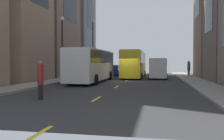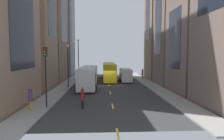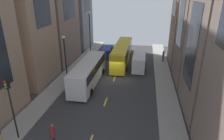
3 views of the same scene
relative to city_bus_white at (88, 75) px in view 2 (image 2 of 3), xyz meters
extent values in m
plane|color=#333335|center=(3.37, 2.36, -2.01)|extent=(41.40, 41.40, 0.00)
cube|color=gray|center=(-4.04, 2.36, -1.93)|extent=(2.58, 44.00, 0.15)
cube|color=gray|center=(10.78, 2.36, -1.93)|extent=(2.58, 44.00, 0.15)
cube|color=yellow|center=(3.37, -18.64, -2.00)|extent=(0.16, 2.00, 0.01)
cube|color=yellow|center=(3.37, -11.64, -2.00)|extent=(0.16, 2.00, 0.01)
cube|color=yellow|center=(3.37, -4.64, -2.00)|extent=(0.16, 2.00, 0.01)
cube|color=yellow|center=(3.37, 2.36, -2.00)|extent=(0.16, 2.00, 0.01)
cube|color=yellow|center=(3.37, 9.36, -2.00)|extent=(0.16, 2.00, 0.01)
cube|color=yellow|center=(3.37, 16.36, -2.00)|extent=(0.16, 2.00, 0.01)
cube|color=yellow|center=(3.37, 23.36, -2.00)|extent=(0.16, 2.00, 0.01)
cube|color=slate|center=(-9.13, 19.47, 16.59)|extent=(7.20, 8.10, 37.19)
cube|color=#1E232D|center=(-9.13, 19.47, 16.59)|extent=(7.27, 4.45, 20.46)
cube|color=#7A665B|center=(16.95, -4.70, 5.47)|extent=(9.35, 7.92, 14.95)
cube|color=#1E232D|center=(16.95, -4.70, 5.47)|extent=(9.44, 4.36, 8.22)
cube|color=#7A665B|center=(17.08, 3.34, 10.01)|extent=(9.62, 7.05, 24.03)
cube|color=#1E232D|center=(17.08, 3.34, 10.01)|extent=(9.72, 3.88, 13.21)
cube|color=silver|center=(0.00, 0.00, -0.23)|extent=(2.55, 11.21, 3.00)
cube|color=black|center=(0.00, 0.00, 0.62)|extent=(2.60, 10.31, 1.20)
cube|color=beige|center=(0.00, 0.00, 1.31)|extent=(2.45, 10.76, 0.08)
cylinder|color=black|center=(-1.17, 3.47, -1.51)|extent=(0.46, 1.00, 1.00)
cylinder|color=black|center=(1.17, 3.47, -1.51)|extent=(0.46, 1.00, 1.00)
cylinder|color=black|center=(-1.17, -3.47, -1.51)|extent=(0.46, 1.00, 1.00)
cylinder|color=black|center=(1.17, -3.47, -1.51)|extent=(0.46, 1.00, 1.00)
cube|color=yellow|center=(3.63, 9.57, -0.15)|extent=(2.45, 13.19, 3.30)
cube|color=black|center=(3.63, 9.57, 0.71)|extent=(2.50, 12.14, 1.48)
cube|color=gold|center=(3.63, 9.57, 1.54)|extent=(2.35, 12.66, 0.08)
cylinder|color=black|center=(2.50, 13.66, -1.63)|extent=(0.44, 0.76, 0.76)
cylinder|color=black|center=(4.75, 13.66, -1.63)|extent=(0.44, 0.76, 0.76)
cylinder|color=black|center=(2.50, 5.48, -1.63)|extent=(0.44, 0.76, 0.76)
cylinder|color=black|center=(4.75, 5.48, -1.63)|extent=(0.44, 0.76, 0.76)
cube|color=white|center=(6.84, 6.66, -0.66)|extent=(2.05, 5.50, 2.30)
cube|color=black|center=(6.84, 6.66, 0.10)|extent=(2.09, 5.06, 0.69)
cube|color=silver|center=(6.84, 6.66, 0.53)|extent=(1.97, 5.28, 0.08)
cylinder|color=black|center=(5.89, 8.36, -1.65)|extent=(0.37, 0.72, 0.72)
cylinder|color=black|center=(7.78, 8.36, -1.65)|extent=(0.37, 0.72, 0.72)
cylinder|color=black|center=(5.89, 4.96, -1.65)|extent=(0.37, 0.72, 0.72)
cylinder|color=black|center=(7.78, 4.96, -1.65)|extent=(0.37, 0.72, 0.72)
cube|color=#2338AD|center=(-0.03, 13.82, -1.15)|extent=(1.84, 4.73, 1.37)
cube|color=black|center=(-0.03, 13.82, -0.80)|extent=(1.88, 4.35, 0.58)
cube|color=navy|center=(-0.03, 13.82, -0.42)|extent=(1.77, 4.54, 0.08)
cylinder|color=black|center=(-0.87, 15.28, -1.70)|extent=(0.33, 0.62, 0.62)
cylinder|color=black|center=(0.82, 15.28, -1.70)|extent=(0.33, 0.62, 0.62)
cylinder|color=black|center=(-0.87, 12.35, -1.70)|extent=(0.33, 0.62, 0.62)
cylinder|color=black|center=(0.82, 12.35, -1.70)|extent=(0.33, 0.62, 0.62)
cylinder|color=black|center=(0.39, -12.43, -1.59)|extent=(0.25, 0.25, 0.84)
cylinder|color=maroon|center=(0.39, -12.43, -0.61)|extent=(0.34, 0.34, 1.10)
sphere|color=#8C6647|center=(0.39, -12.43, 0.04)|extent=(0.21, 0.21, 0.21)
cylinder|color=#336B38|center=(11.19, 11.21, -1.49)|extent=(0.29, 0.29, 0.74)
cylinder|color=#593372|center=(11.19, 11.21, -0.51)|extent=(0.39, 0.39, 1.22)
sphere|color=beige|center=(11.19, 11.21, 0.21)|extent=(0.22, 0.22, 0.22)
cylinder|color=gold|center=(-4.40, -13.00, -1.47)|extent=(0.28, 0.28, 0.77)
cylinder|color=#593372|center=(-4.40, -13.00, -0.50)|extent=(0.38, 0.38, 1.18)
sphere|color=#8C6647|center=(-4.40, -13.00, 0.20)|extent=(0.21, 0.21, 0.21)
cylinder|color=black|center=(-3.15, -12.27, 0.63)|extent=(0.14, 0.14, 4.96)
cube|color=black|center=(-3.15, -12.27, 3.56)|extent=(0.32, 0.32, 0.90)
sphere|color=red|center=(-3.15, -12.45, 3.81)|extent=(0.20, 0.20, 0.20)
sphere|color=orange|center=(-3.15, -12.45, 3.56)|extent=(0.20, 0.20, 0.20)
sphere|color=green|center=(-3.15, -12.45, 3.31)|extent=(0.20, 0.20, 0.20)
cylinder|color=black|center=(-3.25, 12.65, 2.28)|extent=(0.18, 0.18, 8.28)
sphere|color=silver|center=(-3.25, 12.65, 6.61)|extent=(0.44, 0.44, 0.44)
cylinder|color=black|center=(-3.25, -0.15, 1.34)|extent=(0.18, 0.18, 6.40)
sphere|color=silver|center=(-3.25, -0.15, 4.72)|extent=(0.44, 0.44, 0.44)
camera|label=1|loc=(6.73, -25.03, 0.06)|focal=39.36mm
camera|label=2|loc=(2.44, -30.86, 3.19)|focal=30.51mm
camera|label=3|loc=(7.63, -24.89, 10.45)|focal=31.49mm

